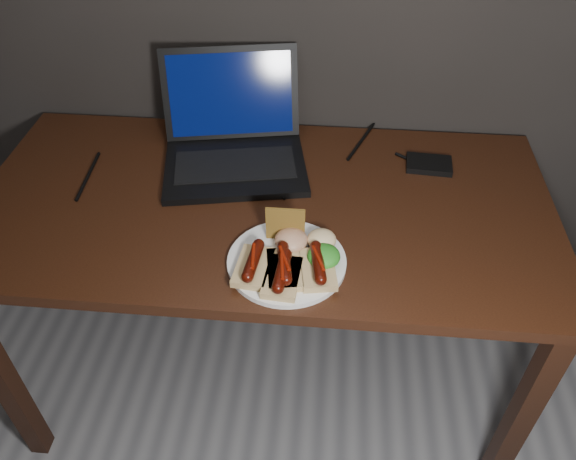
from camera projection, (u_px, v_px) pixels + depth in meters
The scene contains 13 objects.
desk at pixel (264, 228), 1.42m from camera, with size 1.40×0.70×0.75m.
laptop at pixel (234, 141), 1.46m from camera, with size 0.42×0.41×0.25m.
hard_drive at pixel (429, 164), 1.46m from camera, with size 0.12×0.08×0.02m, color black.
desk_cables at pixel (278, 163), 1.47m from camera, with size 0.91×0.44×0.01m.
plate at pixel (287, 262), 1.20m from camera, with size 0.25×0.25×0.01m, color silver.
bread_sausage_left at pixel (253, 264), 1.16m from camera, with size 0.08×0.12×0.04m.
bread_sausage_center at pixel (284, 267), 1.15m from camera, with size 0.09×0.12×0.04m.
bread_sausage_right at pixel (318, 266), 1.15m from camera, with size 0.09×0.12×0.04m.
bread_sausage_extra at pixel (282, 275), 1.14m from camera, with size 0.08×0.12×0.04m.
crispbread at pixel (285, 224), 1.21m from camera, with size 0.09×0.01×0.09m, color olive.
salad_greens at pixel (324, 256), 1.17m from camera, with size 0.07×0.07×0.04m, color #175E12.
salsa_mound at pixel (291, 240), 1.21m from camera, with size 0.07×0.07×0.04m, color maroon.
coleslaw_mound at pixel (322, 240), 1.21m from camera, with size 0.06×0.06×0.04m, color beige.
Camera 1 is at (0.16, 0.33, 1.61)m, focal length 35.00 mm.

